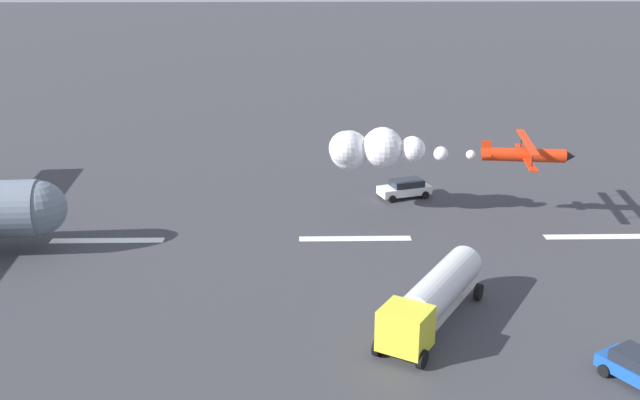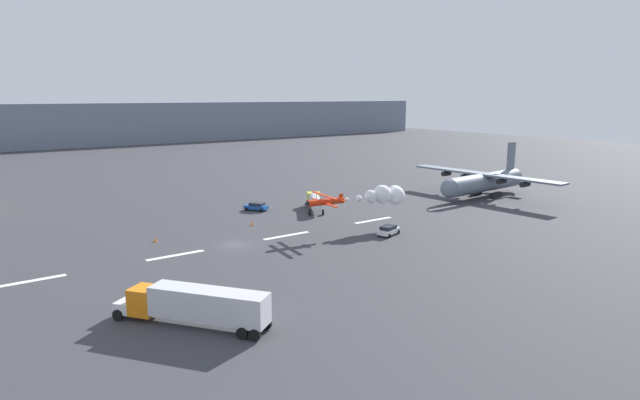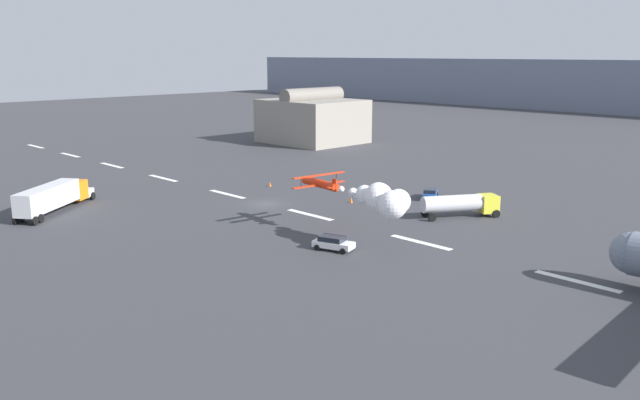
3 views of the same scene
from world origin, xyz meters
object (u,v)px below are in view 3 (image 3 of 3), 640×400
(fuel_tanker_truck, at_px, (461,204))
(airport_staff_sedan, at_px, (430,193))
(traffic_cone_near, at_px, (270,184))
(followme_car_yellow, at_px, (333,243))
(semi_truck_orange, at_px, (54,196))
(stunt_biplane_red, at_px, (378,198))
(traffic_cone_far, at_px, (351,200))

(fuel_tanker_truck, xyz_separation_m, airport_staff_sedan, (-9.13, 6.01, -0.94))
(traffic_cone_near, bearing_deg, followme_car_yellow, -29.30)
(semi_truck_orange, height_order, traffic_cone_near, semi_truck_orange)
(stunt_biplane_red, xyz_separation_m, airport_staff_sedan, (-10.29, 23.38, -4.51))
(traffic_cone_far, bearing_deg, semi_truck_orange, -126.21)
(fuel_tanker_truck, xyz_separation_m, followme_car_yellow, (-1.31, -21.66, -0.94))
(followme_car_yellow, height_order, traffic_cone_far, followme_car_yellow)
(fuel_tanker_truck, relative_size, followme_car_yellow, 2.10)
(followme_car_yellow, bearing_deg, stunt_biplane_red, 60.16)
(airport_staff_sedan, relative_size, traffic_cone_far, 6.26)
(fuel_tanker_truck, height_order, airport_staff_sedan, fuel_tanker_truck)
(semi_truck_orange, bearing_deg, fuel_tanker_truck, 42.64)
(stunt_biplane_red, distance_m, followme_car_yellow, 6.70)
(airport_staff_sedan, bearing_deg, followme_car_yellow, -74.22)
(traffic_cone_near, xyz_separation_m, traffic_cone_far, (16.54, 0.72, 0.00))
(fuel_tanker_truck, xyz_separation_m, traffic_cone_near, (-31.87, -4.51, -1.38))
(stunt_biplane_red, relative_size, semi_truck_orange, 1.29)
(fuel_tanker_truck, distance_m, airport_staff_sedan, 10.98)
(semi_truck_orange, distance_m, fuel_tanker_truck, 52.39)
(airport_staff_sedan, relative_size, traffic_cone_near, 6.26)
(stunt_biplane_red, bearing_deg, fuel_tanker_truck, 93.80)
(stunt_biplane_red, height_order, semi_truck_orange, stunt_biplane_red)
(traffic_cone_near, relative_size, traffic_cone_far, 1.00)
(traffic_cone_near, distance_m, traffic_cone_far, 16.56)
(stunt_biplane_red, height_order, airport_staff_sedan, stunt_biplane_red)
(semi_truck_orange, distance_m, followme_car_yellow, 39.74)
(stunt_biplane_red, distance_m, semi_truck_orange, 43.75)
(followme_car_yellow, bearing_deg, fuel_tanker_truck, 86.53)
(stunt_biplane_red, distance_m, airport_staff_sedan, 25.93)
(followme_car_yellow, bearing_deg, traffic_cone_near, 150.70)
(stunt_biplane_red, height_order, traffic_cone_far, stunt_biplane_red)
(semi_truck_orange, distance_m, airport_staff_sedan, 50.88)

